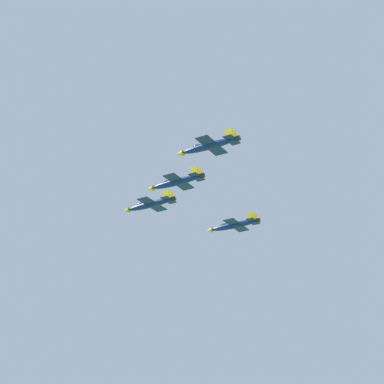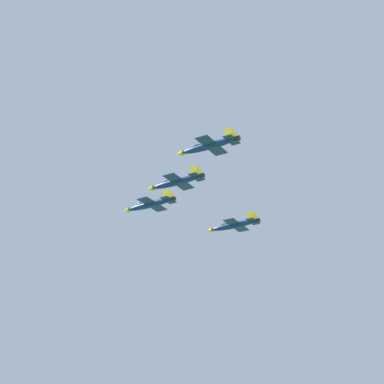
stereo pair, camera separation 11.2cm
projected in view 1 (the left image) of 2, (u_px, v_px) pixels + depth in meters
The scene contains 4 objects.
jet_lead at pixel (150, 204), 214.41m from camera, with size 10.24×15.71×3.42m.
jet_left_wingman at pixel (176, 182), 193.68m from camera, with size 9.97×15.26×3.33m.
jet_right_wingman at pixel (234, 225), 216.07m from camera, with size 9.90×15.08×3.31m.
jet_left_outer at pixel (209, 146), 173.77m from camera, with size 9.68×14.76×3.23m.
Camera 1 is at (100.27, 186.92, 27.39)m, focal length 76.63 mm.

